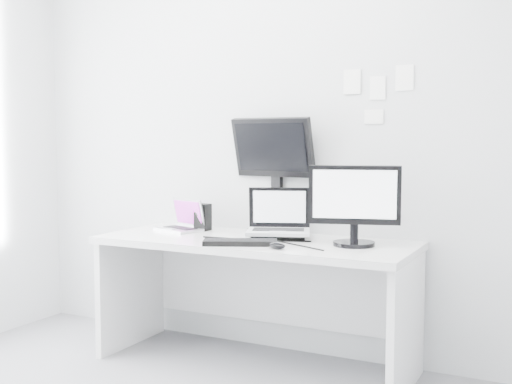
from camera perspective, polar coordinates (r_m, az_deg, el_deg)
back_wall at (r=3.94m, az=2.17°, el=5.49°), size 3.60×0.00×3.60m
desk at (r=3.74m, az=-0.14°, el=-9.71°), size 1.80×0.70×0.73m
macbook at (r=4.01m, az=-6.82°, el=-1.96°), size 0.32×0.28×0.21m
speaker at (r=4.02m, az=-4.71°, el=-2.22°), size 0.09×0.09×0.17m
dell_laptop at (r=3.67m, az=1.98°, el=-1.85°), size 0.43×0.39×0.30m
rear_monitor at (r=3.91m, az=1.66°, el=1.62°), size 0.54×0.24×0.71m
samsung_monitor at (r=3.45m, az=8.65°, el=-1.07°), size 0.53×0.35×0.44m
keyboard at (r=3.48m, az=-1.40°, el=-4.44°), size 0.42×0.29×0.03m
mouse at (r=3.34m, az=1.86°, el=-4.75°), size 0.11×0.09×0.03m
wall_note_0 at (r=3.78m, az=8.45°, el=9.57°), size 0.10×0.00×0.14m
wall_note_1 at (r=3.73m, az=10.66°, el=8.99°), size 0.09×0.00×0.13m
wall_note_2 at (r=3.70m, az=12.94°, el=9.77°), size 0.10×0.00×0.14m
wall_note_3 at (r=3.73m, az=10.32°, el=6.54°), size 0.11×0.00×0.08m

